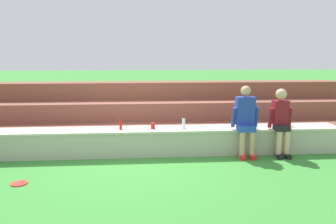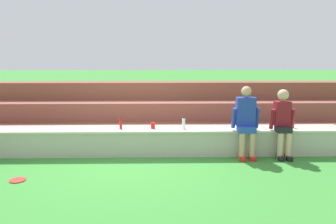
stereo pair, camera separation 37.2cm
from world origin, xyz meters
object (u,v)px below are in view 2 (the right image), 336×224
(plastic_cup_middle, at_px, (153,126))
(person_left_of_center, at_px, (246,120))
(water_bottle_near_left, at_px, (293,123))
(water_bottle_mid_right, at_px, (121,124))
(frisbee, at_px, (18,180))
(water_bottle_near_right, at_px, (184,123))
(person_center, at_px, (283,121))

(plastic_cup_middle, bearing_deg, person_left_of_center, -8.59)
(water_bottle_near_left, bearing_deg, plastic_cup_middle, -179.70)
(person_left_of_center, distance_m, water_bottle_mid_right, 2.55)
(water_bottle_near_left, bearing_deg, frisbee, -164.13)
(person_left_of_center, height_order, water_bottle_near_left, person_left_of_center)
(person_left_of_center, height_order, frisbee, person_left_of_center)
(person_left_of_center, height_order, plastic_cup_middle, person_left_of_center)
(plastic_cup_middle, bearing_deg, water_bottle_near_left, 0.30)
(water_bottle_near_right, relative_size, water_bottle_near_left, 1.04)
(person_left_of_center, xyz_separation_m, frisbee, (-4.08, -1.17, -0.77))
(person_center, xyz_separation_m, water_bottle_near_left, (0.33, 0.31, -0.10))
(water_bottle_near_left, relative_size, water_bottle_mid_right, 0.98)
(person_left_of_center, bearing_deg, person_center, -0.58)
(water_bottle_near_right, height_order, water_bottle_mid_right, water_bottle_near_right)
(plastic_cup_middle, bearing_deg, water_bottle_mid_right, -176.72)
(water_bottle_mid_right, height_order, plastic_cup_middle, water_bottle_mid_right)
(water_bottle_near_right, height_order, water_bottle_near_left, water_bottle_near_right)
(water_bottle_near_right, height_order, plastic_cup_middle, water_bottle_near_right)
(person_center, height_order, plastic_cup_middle, person_center)
(water_bottle_near_left, height_order, plastic_cup_middle, water_bottle_near_left)
(person_left_of_center, height_order, person_center, person_left_of_center)
(person_center, distance_m, water_bottle_near_right, 1.99)
(frisbee, bearing_deg, water_bottle_near_right, 26.32)
(water_bottle_mid_right, bearing_deg, person_center, -4.40)
(water_bottle_mid_right, xyz_separation_m, plastic_cup_middle, (0.66, 0.04, -0.05))
(plastic_cup_middle, distance_m, frisbee, 2.71)
(water_bottle_mid_right, distance_m, frisbee, 2.19)
(water_bottle_near_right, bearing_deg, water_bottle_near_left, 1.39)
(plastic_cup_middle, bearing_deg, person_center, -6.34)
(person_left_of_center, xyz_separation_m, water_bottle_near_left, (1.07, 0.30, -0.13))
(plastic_cup_middle, relative_size, frisbee, 0.47)
(water_bottle_near_right, xyz_separation_m, water_bottle_mid_right, (-1.30, 0.00, -0.00))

